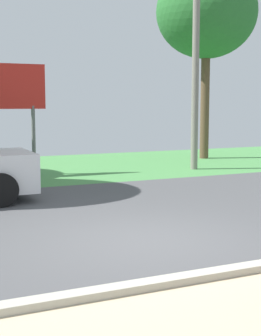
{
  "coord_description": "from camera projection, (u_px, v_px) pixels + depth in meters",
  "views": [
    {
      "loc": [
        -3.68,
        -7.43,
        2.29
      ],
      "look_at": [
        0.19,
        1.0,
        1.1
      ],
      "focal_mm": 54.39,
      "sensor_mm": 36.0,
      "label": 1
    }
  ],
  "objects": [
    {
      "name": "ground_plane",
      "position": [
        86.0,
        210.0,
        11.17
      ],
      "size": [
        40.0,
        22.0,
        0.2
      ],
      "color": "#4C4C4F"
    },
    {
      "name": "utility_pole",
      "position": [
        196.0,
        54.0,
        17.18
      ],
      "size": [
        1.8,
        0.24,
        7.47
      ],
      "color": "gray",
      "rests_on": "ground_plane"
    },
    {
      "name": "roadside_billboard",
      "position": [
        4.0,
        94.0,
        15.73
      ],
      "size": [
        2.6,
        0.12,
        3.5
      ],
      "color": "slate",
      "rests_on": "ground_plane"
    },
    {
      "name": "tree_right_mid",
      "position": [
        207.0,
        13.0,
        20.4
      ],
      "size": [
        4.06,
        4.06,
        7.76
      ],
      "color": "brown",
      "rests_on": "ground_plane"
    }
  ]
}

